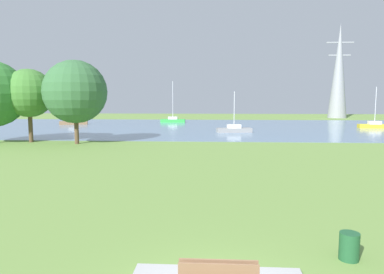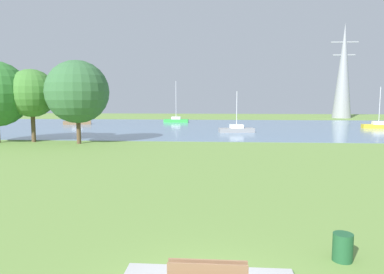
% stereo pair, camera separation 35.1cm
% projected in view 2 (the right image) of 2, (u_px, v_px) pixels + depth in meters
% --- Properties ---
extents(ground_plane, '(160.00, 160.00, 0.00)m').
position_uv_depth(ground_plane, '(216.00, 153.00, 29.71)').
color(ground_plane, olive).
extents(litter_bin, '(0.56, 0.56, 0.80)m').
position_uv_depth(litter_bin, '(343.00, 247.00, 9.96)').
color(litter_bin, '#1E512D').
rests_on(litter_bin, ground).
extents(water_surface, '(140.00, 40.00, 0.02)m').
position_uv_depth(water_surface, '(217.00, 127.00, 57.47)').
color(water_surface, '#6080A1').
rests_on(water_surface, ground).
extents(sailboat_brown, '(5.03, 2.86, 5.36)m').
position_uv_depth(sailboat_brown, '(77.00, 122.00, 63.44)').
color(sailboat_brown, brown).
rests_on(sailboat_brown, water_surface).
extents(sailboat_green, '(4.81, 1.53, 8.05)m').
position_uv_depth(sailboat_green, '(176.00, 120.00, 68.95)').
color(sailboat_green, green).
rests_on(sailboat_green, water_surface).
extents(sailboat_gray, '(4.98, 2.25, 5.63)m').
position_uv_depth(sailboat_gray, '(236.00, 129.00, 48.03)').
color(sailboat_gray, gray).
rests_on(sailboat_gray, water_surface).
extents(sailboat_yellow, '(4.91, 1.88, 6.47)m').
position_uv_depth(sailboat_yellow, '(379.00, 126.00, 54.81)').
color(sailboat_yellow, yellow).
rests_on(sailboat_yellow, water_surface).
extents(tree_mid_shore, '(5.09, 5.09, 7.77)m').
position_uv_depth(tree_mid_shore, '(32.00, 93.00, 37.11)').
color(tree_mid_shore, brown).
rests_on(tree_mid_shore, ground).
extents(tree_east_near, '(6.42, 6.42, 8.55)m').
position_uv_depth(tree_east_near, '(77.00, 92.00, 35.68)').
color(tree_east_near, brown).
rests_on(tree_east_near, ground).
extents(electricity_pylon, '(6.40, 4.40, 22.58)m').
position_uv_depth(electricity_pylon, '(343.00, 71.00, 83.71)').
color(electricity_pylon, gray).
rests_on(electricity_pylon, ground).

